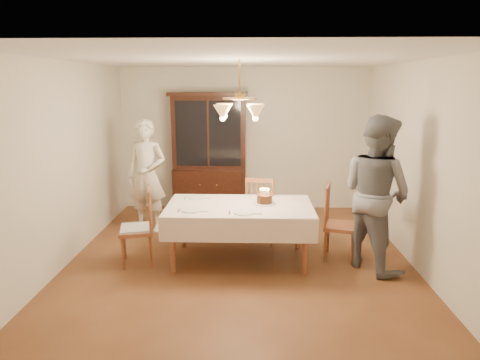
{
  "coord_description": "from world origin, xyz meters",
  "views": [
    {
      "loc": [
        0.16,
        -5.37,
        2.32
      ],
      "look_at": [
        0.0,
        0.2,
        1.05
      ],
      "focal_mm": 32.0,
      "sensor_mm": 36.0,
      "label": 1
    }
  ],
  "objects_px": {
    "dining_table": "(240,211)",
    "birthday_cake": "(264,200)",
    "chair_far_side": "(261,212)",
    "elderly_woman": "(147,176)",
    "china_hutch": "(210,155)"
  },
  "relations": [
    {
      "from": "dining_table",
      "to": "china_hutch",
      "type": "height_order",
      "value": "china_hutch"
    },
    {
      "from": "dining_table",
      "to": "elderly_woman",
      "type": "distance_m",
      "value": 1.91
    },
    {
      "from": "china_hutch",
      "to": "chair_far_side",
      "type": "relative_size",
      "value": 2.16
    },
    {
      "from": "dining_table",
      "to": "chair_far_side",
      "type": "distance_m",
      "value": 0.81
    },
    {
      "from": "china_hutch",
      "to": "chair_far_side",
      "type": "bearing_deg",
      "value": -59.35
    },
    {
      "from": "dining_table",
      "to": "birthday_cake",
      "type": "height_order",
      "value": "birthday_cake"
    },
    {
      "from": "chair_far_side",
      "to": "elderly_woman",
      "type": "height_order",
      "value": "elderly_woman"
    },
    {
      "from": "elderly_woman",
      "to": "china_hutch",
      "type": "bearing_deg",
      "value": 63.25
    },
    {
      "from": "china_hutch",
      "to": "elderly_woman",
      "type": "distance_m",
      "value": 1.41
    },
    {
      "from": "dining_table",
      "to": "birthday_cake",
      "type": "relative_size",
      "value": 6.33
    },
    {
      "from": "elderly_woman",
      "to": "birthday_cake",
      "type": "height_order",
      "value": "elderly_woman"
    },
    {
      "from": "dining_table",
      "to": "chair_far_side",
      "type": "relative_size",
      "value": 1.9
    },
    {
      "from": "china_hutch",
      "to": "elderly_woman",
      "type": "xyz_separation_m",
      "value": [
        -0.89,
        -1.09,
        -0.15
      ]
    },
    {
      "from": "chair_far_side",
      "to": "birthday_cake",
      "type": "relative_size",
      "value": 3.33
    },
    {
      "from": "elderly_woman",
      "to": "birthday_cake",
      "type": "xyz_separation_m",
      "value": [
        1.83,
        -1.09,
        -0.07
      ]
    }
  ]
}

